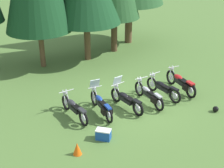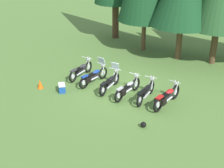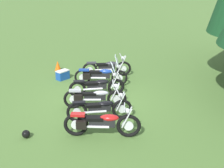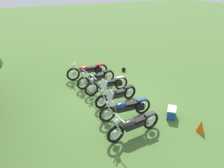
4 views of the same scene
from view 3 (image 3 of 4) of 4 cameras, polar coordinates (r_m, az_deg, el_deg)
ground_plane at (r=13.37m, az=-1.91°, el=-2.82°), size 80.00×80.00×0.00m
motorcycle_0 at (r=15.85m, az=-0.80°, el=2.83°), size 0.71×2.28×1.00m
motorcycle_1 at (r=14.76m, az=-1.98°, el=1.53°), size 0.65×2.31×1.36m
motorcycle_2 at (r=13.66m, az=-2.43°, el=-0.24°), size 0.73×2.24×1.35m
motorcycle_3 at (r=12.59m, az=-3.07°, el=-2.19°), size 0.68×2.33×1.02m
motorcycle_4 at (r=11.70m, az=-2.00°, el=-4.05°), size 0.68×2.26×1.01m
motorcycle_5 at (r=10.67m, az=-1.86°, el=-6.46°), size 0.66×2.42×1.04m
picnic_cooler at (r=15.72m, az=-8.23°, el=1.53°), size 0.65×0.64×0.42m
traffic_cone at (r=16.93m, az=-9.03°, el=3.01°), size 0.32×0.32×0.48m
dropped_helmet at (r=11.08m, az=-14.16°, el=-8.10°), size 0.26×0.26×0.26m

